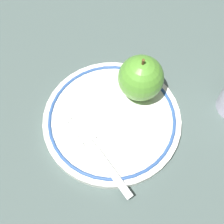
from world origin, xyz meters
TOP-DOWN VIEW (x-y plane):
  - ground_plane at (0.00, 0.00)m, footprint 2.00×2.00m
  - plate at (0.01, -0.01)m, footprint 0.24×0.24m
  - apple_red_whole at (-0.06, 0.01)m, footprint 0.08×0.08m
  - fork at (0.08, 0.00)m, footprint 0.10×0.16m

SIDE VIEW (x-z plane):
  - ground_plane at x=0.00m, z-range 0.00..0.00m
  - plate at x=0.01m, z-range 0.00..0.02m
  - fork at x=0.08m, z-range 0.02..0.02m
  - apple_red_whole at x=-0.06m, z-range 0.01..0.10m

